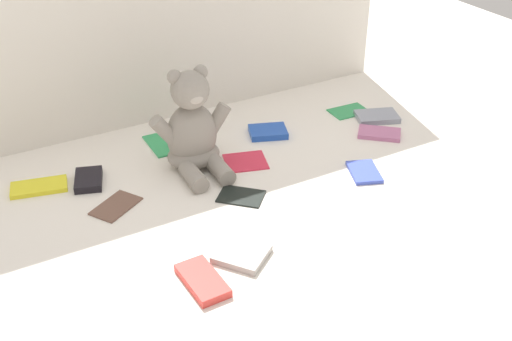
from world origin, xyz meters
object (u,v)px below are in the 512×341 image
book_case_6 (246,161)px  book_case_9 (39,187)px  book_case_0 (89,180)px  book_case_1 (242,254)px  book_case_12 (167,142)px  book_case_5 (116,205)px  book_case_4 (241,196)px  teddy_bear (193,132)px  book_case_8 (364,172)px  book_case_3 (203,281)px  book_case_7 (377,117)px  book_case_10 (349,111)px  book_case_2 (268,132)px  book_case_11 (379,133)px

book_case_6 → book_case_9: book_case_9 is taller
book_case_6 → book_case_0: bearing=-87.7°
book_case_1 → book_case_12: 0.55m
book_case_5 → book_case_4: bearing=-142.7°
book_case_12 → teddy_bear: bearing=99.4°
book_case_6 → book_case_8: (0.24, -0.20, 0.00)m
book_case_0 → book_case_3: size_ratio=0.77×
book_case_0 → book_case_12: book_case_0 is taller
book_case_7 → book_case_10: book_case_7 is taller
book_case_2 → book_case_3: same height
book_case_1 → book_case_5: size_ratio=0.89×
book_case_9 → book_case_11: (0.92, -0.19, 0.00)m
book_case_6 → book_case_8: 0.31m
book_case_5 → book_case_7: 0.84m
teddy_bear → book_case_8: (0.37, -0.25, -0.10)m
book_case_9 → book_case_12: 0.37m
book_case_3 → book_case_11: (0.71, 0.33, -0.00)m
book_case_12 → book_case_1: bearing=86.2°
teddy_bear → book_case_11: 0.55m
book_case_5 → book_case_10: (0.79, 0.15, -0.00)m
book_case_2 → book_case_8: 0.33m
book_case_1 → book_case_11: size_ratio=0.88×
book_case_0 → book_case_9: size_ratio=0.74×
book_case_7 → book_case_9: 0.98m
book_case_3 → book_case_10: (0.73, 0.50, -0.01)m
book_case_4 → book_case_12: same height
teddy_bear → book_case_3: teddy_bear is taller
teddy_bear → book_case_9: bearing=170.1°
book_case_0 → book_case_9: (-0.12, 0.03, -0.00)m
teddy_bear → book_case_12: 0.18m
book_case_5 → book_case_6: (0.37, 0.03, -0.00)m
book_case_0 → book_case_3: bearing=-60.7°
book_case_6 → book_case_9: size_ratio=0.80×
book_case_9 → teddy_bear: bearing=-89.4°
book_case_1 → book_case_4: bearing=25.6°
book_case_1 → book_case_10: (0.62, 0.46, -0.00)m
book_case_7 → book_case_5: bearing=-64.8°
book_case_5 → book_case_6: size_ratio=1.07×
book_case_2 → book_case_11: (0.28, -0.16, -0.00)m
book_case_2 → book_case_4: 0.33m
book_case_2 → book_case_5: size_ratio=0.90×
book_case_0 → book_case_3: book_case_0 is taller
book_case_1 → book_case_8: bearing=-18.3°
teddy_bear → book_case_9: (-0.39, 0.09, -0.10)m
teddy_bear → book_case_6: 0.17m
book_case_0 → book_case_7: (0.86, -0.07, -0.00)m
book_case_0 → book_case_8: bearing=-6.6°
book_case_9 → book_case_10: size_ratio=1.19×
book_case_9 → book_case_1: bearing=-133.8°
book_case_8 → book_case_9: 0.82m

